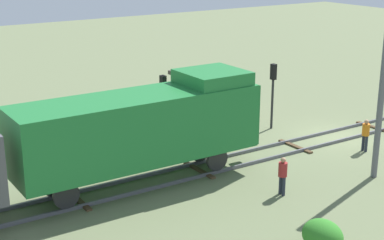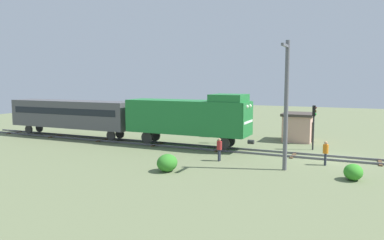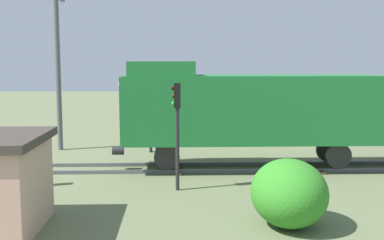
{
  "view_description": "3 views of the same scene",
  "coord_description": "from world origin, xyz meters",
  "px_view_note": "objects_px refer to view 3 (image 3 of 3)",
  "views": [
    {
      "loc": [
        -21.49,
        23.66,
        10.43
      ],
      "look_at": [
        1.36,
        8.69,
        2.09
      ],
      "focal_mm": 55.0,
      "sensor_mm": 36.0,
      "label": 1
    },
    {
      "loc": [
        -29.7,
        -1.7,
        6.01
      ],
      "look_at": [
        -1.1,
        11.36,
        2.57
      ],
      "focal_mm": 35.0,
      "sensor_mm": 36.0,
      "label": 2
    },
    {
      "loc": [
        20.85,
        9.04,
        4.79
      ],
      "look_at": [
        1.08,
        9.72,
        2.34
      ],
      "focal_mm": 45.0,
      "sensor_mm": 36.0,
      "label": 3
    }
  ],
  "objects_px": {
    "locomotive": "(246,107)",
    "catenary_mast": "(58,66)",
    "traffic_signal_mid": "(177,116)",
    "worker_by_signal": "(151,133)"
  },
  "relations": [
    {
      "from": "catenary_mast",
      "to": "locomotive",
      "type": "bearing_deg",
      "value": 61.5
    },
    {
      "from": "locomotive",
      "to": "traffic_signal_mid",
      "type": "height_order",
      "value": "locomotive"
    },
    {
      "from": "locomotive",
      "to": "catenary_mast",
      "type": "xyz_separation_m",
      "value": [
        -5.06,
        -9.31,
        1.73
      ]
    },
    {
      "from": "catenary_mast",
      "to": "traffic_signal_mid",
      "type": "bearing_deg",
      "value": 36.58
    },
    {
      "from": "locomotive",
      "to": "traffic_signal_mid",
      "type": "relative_size",
      "value": 2.92
    },
    {
      "from": "worker_by_signal",
      "to": "catenary_mast",
      "type": "distance_m",
      "value": 6.1
    },
    {
      "from": "locomotive",
      "to": "catenary_mast",
      "type": "height_order",
      "value": "catenary_mast"
    },
    {
      "from": "catenary_mast",
      "to": "worker_by_signal",
      "type": "bearing_deg",
      "value": 80.09
    },
    {
      "from": "traffic_signal_mid",
      "to": "worker_by_signal",
      "type": "height_order",
      "value": "traffic_signal_mid"
    },
    {
      "from": "traffic_signal_mid",
      "to": "worker_by_signal",
      "type": "distance_m",
      "value": 7.92
    }
  ]
}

